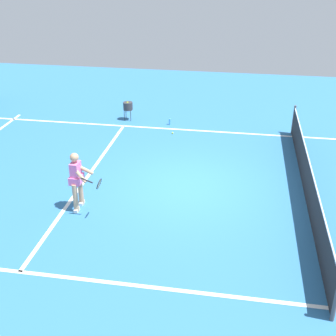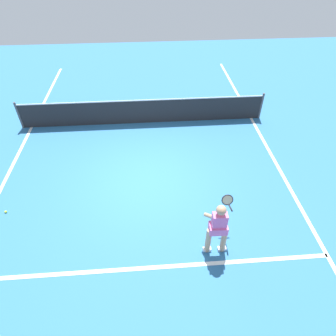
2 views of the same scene
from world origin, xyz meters
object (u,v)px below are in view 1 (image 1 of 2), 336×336
at_px(tennis_ball_near, 172,133).
at_px(ball_hopper, 128,106).
at_px(water_bottle, 170,122).
at_px(tennis_player, 77,179).

height_order(tennis_ball_near, ball_hopper, ball_hopper).
bearing_deg(tennis_ball_near, water_bottle, -164.39).
bearing_deg(ball_hopper, tennis_ball_near, 58.77).
height_order(ball_hopper, water_bottle, ball_hopper).
xyz_separation_m(tennis_player, water_bottle, (-6.28, 1.31, -0.73)).
relative_size(ball_hopper, water_bottle, 3.10).
bearing_deg(tennis_player, tennis_ball_near, 163.89).
height_order(tennis_player, tennis_ball_near, tennis_player).
bearing_deg(water_bottle, ball_hopper, -99.32).
xyz_separation_m(tennis_player, ball_hopper, (-6.56, -0.37, -0.30)).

